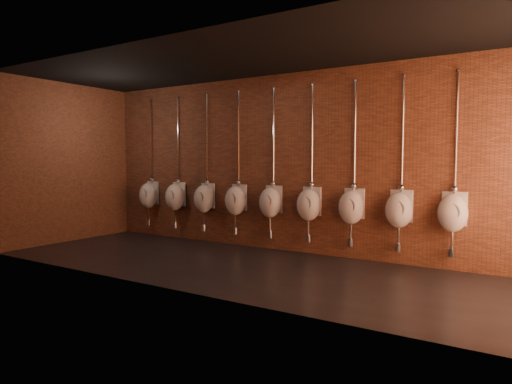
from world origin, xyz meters
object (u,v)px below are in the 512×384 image
urinal_0 (149,195)px  urinal_4 (270,202)px  urinal_3 (236,200)px  urinal_5 (309,204)px  urinal_2 (204,198)px  urinal_8 (453,212)px  urinal_1 (175,196)px  urinal_6 (352,206)px  urinal_7 (399,209)px

urinal_0 → urinal_4: same height
urinal_3 → urinal_5: same height
urinal_2 → urinal_8: same height
urinal_0 → urinal_8: same height
urinal_0 → urinal_8: bearing=0.0°
urinal_2 → urinal_1: bearing=180.0°
urinal_0 → urinal_6: 4.64m
urinal_4 → urinal_5: (0.77, 0.00, 0.00)m
urinal_3 → urinal_7: same height
urinal_3 → urinal_7: size_ratio=1.00×
urinal_6 → urinal_8: same height
urinal_1 → urinal_8: same height
urinal_1 → urinal_2: bearing=0.0°
urinal_0 → urinal_5: (3.86, 0.00, 0.00)m
urinal_1 → urinal_2: same height
urinal_2 → urinal_7: bearing=0.0°
urinal_1 → urinal_6: (3.86, 0.00, 0.00)m
urinal_2 → urinal_0: bearing=180.0°
urinal_1 → urinal_7: (4.64, 0.00, 0.00)m
urinal_3 → urinal_8: size_ratio=1.00×
urinal_3 → urinal_8: same height
urinal_4 → urinal_1: bearing=180.0°
urinal_4 → urinal_7: size_ratio=1.00×
urinal_0 → urinal_3: bearing=0.0°
urinal_3 → urinal_7: (3.09, 0.00, 0.00)m
urinal_2 → urinal_7: 3.86m
urinal_4 → urinal_8: size_ratio=1.00×
urinal_3 → urinal_6: (2.32, 0.00, 0.00)m
urinal_8 → urinal_7: bearing=180.0°
urinal_2 → urinal_6: 3.09m
urinal_3 → urinal_5: (1.55, 0.00, 0.00)m
urinal_0 → urinal_1: bearing=0.0°
urinal_3 → urinal_5: bearing=0.0°
urinal_0 → urinal_4: bearing=0.0°
urinal_5 → urinal_0: bearing=180.0°
urinal_1 → urinal_3: size_ratio=1.00×
urinal_2 → urinal_4: same height
urinal_7 → urinal_8: bearing=0.0°
urinal_3 → urinal_4: size_ratio=1.00×
urinal_0 → urinal_1: (0.77, 0.00, 0.00)m
urinal_6 → urinal_7: size_ratio=1.00×
urinal_3 → urinal_1: bearing=180.0°
urinal_0 → urinal_5: 3.86m
urinal_8 → urinal_1: bearing=180.0°
urinal_2 → urinal_8: size_ratio=1.00×
urinal_1 → urinal_4: 2.32m
urinal_4 → urinal_6: (1.55, 0.00, 0.00)m
urinal_1 → urinal_7: same height
urinal_2 → urinal_5: (2.32, 0.00, 0.00)m
urinal_0 → urinal_4: 3.09m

